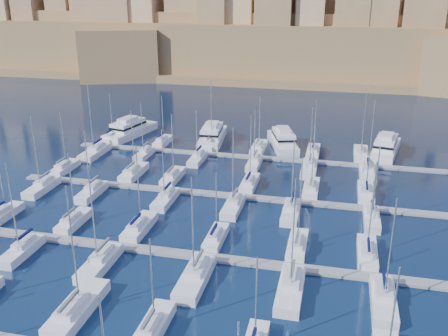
% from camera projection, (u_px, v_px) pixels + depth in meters
% --- Properties ---
extents(ground, '(600.00, 600.00, 0.00)m').
position_uv_depth(ground, '(221.00, 221.00, 81.61)').
color(ground, black).
rests_on(ground, ground).
extents(pontoon_mid_near, '(84.00, 2.00, 0.40)m').
position_uv_depth(pontoon_mid_near, '(201.00, 256.00, 70.59)').
color(pontoon_mid_near, slate).
rests_on(pontoon_mid_near, ground).
extents(pontoon_mid_far, '(84.00, 2.00, 0.40)m').
position_uv_depth(pontoon_mid_far, '(234.00, 196.00, 90.67)').
color(pontoon_mid_far, slate).
rests_on(pontoon_mid_far, ground).
extents(pontoon_far, '(84.00, 2.00, 0.40)m').
position_uv_depth(pontoon_far, '(255.00, 157.00, 110.75)').
color(pontoon_far, slate).
rests_on(pontoon_far, ground).
extents(sailboat_2, '(3.25, 10.84, 16.33)m').
position_uv_depth(sailboat_2, '(77.00, 308.00, 58.35)').
color(sailboat_2, silver).
rests_on(sailboat_2, ground).
extents(sailboat_3, '(2.56, 8.55, 11.81)m').
position_uv_depth(sailboat_3, '(153.00, 327.00, 55.23)').
color(sailboat_3, silver).
rests_on(sailboat_3, ground).
extents(sailboat_12, '(2.37, 7.90, 11.87)m').
position_uv_depth(sailboat_12, '(4.00, 214.00, 82.40)').
color(sailboat_12, silver).
rests_on(sailboat_12, ground).
extents(sailboat_13, '(2.51, 8.35, 12.28)m').
position_uv_depth(sailboat_13, '(74.00, 221.00, 79.90)').
color(sailboat_13, silver).
rests_on(sailboat_13, ground).
extents(sailboat_14, '(2.79, 9.31, 14.20)m').
position_uv_depth(sailboat_14, '(139.00, 227.00, 77.95)').
color(sailboat_14, silver).
rests_on(sailboat_14, ground).
extents(sailboat_15, '(2.42, 8.05, 11.28)m').
position_uv_depth(sailboat_15, '(216.00, 238.00, 74.72)').
color(sailboat_15, silver).
rests_on(sailboat_15, ground).
extents(sailboat_16, '(2.63, 8.77, 13.89)m').
position_uv_depth(sailboat_16, '(297.00, 245.00, 72.42)').
color(sailboat_16, silver).
rests_on(sailboat_16, ground).
extents(sailboat_17, '(2.70, 9.00, 14.53)m').
position_uv_depth(sailboat_17, '(367.00, 253.00, 70.42)').
color(sailboat_17, silver).
rests_on(sailboat_17, ground).
extents(sailboat_19, '(2.53, 8.42, 14.40)m').
position_uv_depth(sailboat_19, '(22.00, 250.00, 71.15)').
color(sailboat_19, silver).
rests_on(sailboat_19, ground).
extents(sailboat_20, '(2.86, 9.53, 15.14)m').
position_uv_depth(sailboat_20, '(100.00, 262.00, 67.99)').
color(sailboat_20, silver).
rests_on(sailboat_20, ground).
extents(sailboat_21, '(3.15, 10.49, 15.24)m').
position_uv_depth(sailboat_21, '(195.00, 277.00, 64.61)').
color(sailboat_21, silver).
rests_on(sailboat_21, ground).
extents(sailboat_22, '(3.05, 10.17, 16.08)m').
position_uv_depth(sailboat_22, '(291.00, 289.00, 62.11)').
color(sailboat_22, silver).
rests_on(sailboat_22, ground).
extents(sailboat_23, '(2.88, 9.61, 14.63)m').
position_uv_depth(sailboat_23, '(383.00, 300.00, 59.99)').
color(sailboat_23, silver).
rests_on(sailboat_23, ground).
extents(sailboat_24, '(2.52, 8.42, 12.76)m').
position_uv_depth(sailboat_24, '(65.00, 168.00, 103.06)').
color(sailboat_24, silver).
rests_on(sailboat_24, ground).
extents(sailboat_25, '(2.87, 9.57, 13.68)m').
position_uv_depth(sailboat_25, '(134.00, 172.00, 100.36)').
color(sailboat_25, silver).
rests_on(sailboat_25, ground).
extents(sailboat_26, '(2.68, 8.92, 13.50)m').
position_uv_depth(sailboat_26, '(173.00, 177.00, 98.26)').
color(sailboat_26, silver).
rests_on(sailboat_26, ground).
extents(sailboat_27, '(2.63, 8.78, 14.36)m').
position_uv_depth(sailboat_27, '(249.00, 183.00, 94.90)').
color(sailboat_27, silver).
rests_on(sailboat_27, ground).
extents(sailboat_28, '(2.72, 9.07, 13.27)m').
position_uv_depth(sailboat_28, '(311.00, 189.00, 92.54)').
color(sailboat_28, silver).
rests_on(sailboat_28, ground).
extents(sailboat_29, '(2.80, 9.32, 14.92)m').
position_uv_depth(sailboat_29, '(366.00, 193.00, 90.54)').
color(sailboat_29, silver).
rests_on(sailboat_29, ground).
extents(sailboat_30, '(2.72, 9.06, 14.77)m').
position_uv_depth(sailboat_30, '(42.00, 187.00, 93.17)').
color(sailboat_30, silver).
rests_on(sailboat_30, ground).
extents(sailboat_31, '(2.65, 8.84, 12.83)m').
position_uv_depth(sailboat_31, '(92.00, 192.00, 91.11)').
color(sailboat_31, silver).
rests_on(sailboat_31, ground).
extents(sailboat_32, '(2.62, 8.73, 13.90)m').
position_uv_depth(sailboat_32, '(166.00, 199.00, 88.10)').
color(sailboat_32, silver).
rests_on(sailboat_32, ground).
extents(sailboat_33, '(2.73, 9.11, 15.06)m').
position_uv_depth(sailboat_33, '(233.00, 206.00, 85.29)').
color(sailboat_33, silver).
rests_on(sailboat_33, ground).
extents(sailboat_34, '(2.73, 9.09, 13.81)m').
position_uv_depth(sailboat_34, '(291.00, 212.00, 83.18)').
color(sailboat_34, silver).
rests_on(sailboat_34, ground).
extents(sailboat_35, '(2.51, 8.35, 13.63)m').
position_uv_depth(sailboat_35, '(372.00, 219.00, 80.73)').
color(sailboat_35, silver).
rests_on(sailboat_35, ground).
extents(sailboat_36, '(2.50, 8.35, 11.83)m').
position_uv_depth(sailboat_36, '(112.00, 138.00, 123.07)').
color(sailboat_36, silver).
rests_on(sailboat_36, ground).
extents(sailboat_37, '(2.47, 8.22, 12.02)m').
position_uv_depth(sailboat_37, '(163.00, 141.00, 120.16)').
color(sailboat_37, silver).
rests_on(sailboat_37, ground).
extents(sailboat_38, '(2.92, 9.73, 16.71)m').
position_uv_depth(sailboat_38, '(211.00, 144.00, 118.28)').
color(sailboat_38, silver).
rests_on(sailboat_38, ground).
extents(sailboat_39, '(2.82, 9.39, 12.85)m').
position_uv_depth(sailboat_39, '(258.00, 147.00, 115.68)').
color(sailboat_39, silver).
rests_on(sailboat_39, ground).
extents(sailboat_40, '(2.73, 9.10, 12.88)m').
position_uv_depth(sailboat_40, '(313.00, 152.00, 112.85)').
color(sailboat_40, silver).
rests_on(sailboat_40, ground).
extents(sailboat_41, '(3.06, 10.21, 14.78)m').
position_uv_depth(sailboat_41, '(361.00, 154.00, 111.09)').
color(sailboat_41, silver).
rests_on(sailboat_41, ground).
extents(sailboat_42, '(3.20, 10.67, 16.61)m').
position_uv_depth(sailboat_42, '(95.00, 152.00, 112.50)').
color(sailboat_42, silver).
rests_on(sailboat_42, ground).
extents(sailboat_43, '(2.32, 7.73, 12.79)m').
position_uv_depth(sailboat_43, '(144.00, 154.00, 111.42)').
color(sailboat_43, silver).
rests_on(sailboat_43, ground).
extents(sailboat_44, '(2.53, 8.44, 11.81)m').
position_uv_depth(sailboat_44, '(198.00, 159.00, 108.42)').
color(sailboat_44, silver).
rests_on(sailboat_44, ground).
extents(sailboat_45, '(2.51, 8.37, 12.71)m').
position_uv_depth(sailboat_45, '(254.00, 163.00, 105.76)').
color(sailboat_45, silver).
rests_on(sailboat_45, ground).
extents(sailboat_46, '(2.98, 9.93, 14.10)m').
position_uv_depth(sailboat_46, '(309.00, 168.00, 102.57)').
color(sailboat_46, silver).
rests_on(sailboat_46, ground).
extents(sailboat_47, '(3.14, 10.46, 16.14)m').
position_uv_depth(sailboat_47, '(367.00, 173.00, 99.84)').
color(sailboat_47, silver).
rests_on(sailboat_47, ground).
extents(motor_yacht_a, '(8.84, 17.84, 5.25)m').
position_uv_depth(motor_yacht_a, '(130.00, 129.00, 126.39)').
color(motor_yacht_a, silver).
rests_on(motor_yacht_a, ground).
extents(motor_yacht_b, '(6.61, 17.17, 5.25)m').
position_uv_depth(motor_yacht_b, '(212.00, 135.00, 121.56)').
color(motor_yacht_b, silver).
rests_on(motor_yacht_b, ground).
extents(motor_yacht_c, '(9.41, 16.79, 5.25)m').
position_uv_depth(motor_yacht_c, '(283.00, 140.00, 117.56)').
color(motor_yacht_c, silver).
rests_on(motor_yacht_c, ground).
extents(motor_yacht_d, '(7.93, 17.04, 5.25)m').
position_uv_depth(motor_yacht_d, '(386.00, 147.00, 112.70)').
color(motor_yacht_d, silver).
rests_on(motor_yacht_d, ground).
extents(fortified_city, '(460.00, 108.95, 59.52)m').
position_uv_depth(fortified_city, '(304.00, 36.00, 218.22)').
color(fortified_city, brown).
rests_on(fortified_city, ground).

